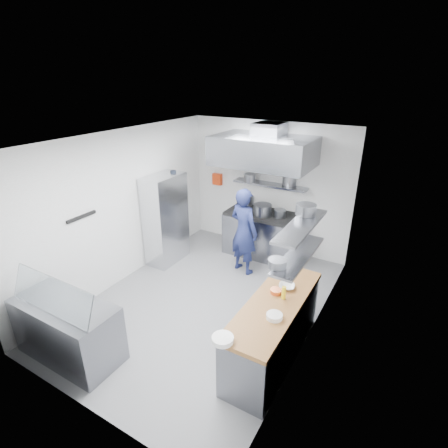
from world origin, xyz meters
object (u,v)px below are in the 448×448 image
Objects in this scene: gas_range at (263,235)px; chef at (244,231)px; display_case at (68,330)px; wire_rack at (166,219)px.

chef reaches higher than gas_range.
display_case is (-1.03, -3.26, -0.44)m from chef.
display_case is at bearing -78.85° from wire_rack.
chef is 0.93× the size of wire_rack.
display_case is (-1.07, -4.10, -0.03)m from gas_range.
wire_rack is 1.23× the size of display_case.
chef reaches higher than display_case.
gas_range is 1.07× the size of display_case.
display_case is at bearing -104.58° from gas_range.
display_case is at bearing 88.52° from chef.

